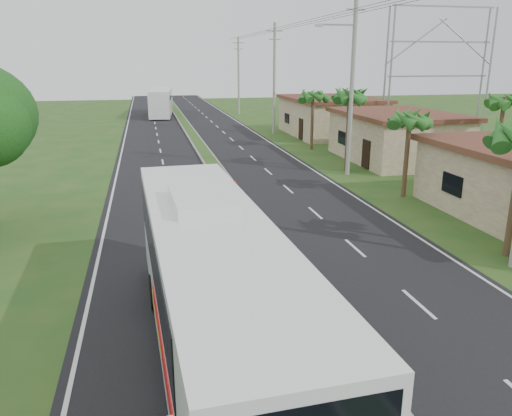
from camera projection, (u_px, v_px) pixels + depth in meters
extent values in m
plane|color=#214F1D|center=(313.00, 316.00, 15.02)|extent=(180.00, 180.00, 0.00)
cube|color=black|center=(218.00, 174.00, 33.74)|extent=(14.00, 160.00, 0.02)
cube|color=gray|center=(218.00, 173.00, 33.72)|extent=(1.20, 160.00, 0.17)
cube|color=#214F1D|center=(218.00, 171.00, 33.69)|extent=(0.95, 160.00, 0.02)
cube|color=silver|center=(116.00, 179.00, 32.37)|extent=(0.12, 160.00, 0.01)
cube|color=silver|center=(312.00, 170.00, 35.13)|extent=(0.12, 160.00, 0.01)
cube|color=#A1836D|center=(396.00, 138.00, 38.02)|extent=(7.00, 10.00, 3.35)
cube|color=#54231D|center=(398.00, 114.00, 37.50)|extent=(7.60, 10.60, 0.32)
cube|color=#A1836D|center=(331.00, 118.00, 51.11)|extent=(8.00, 11.00, 3.50)
cube|color=#54231D|center=(331.00, 99.00, 50.57)|extent=(8.60, 11.60, 0.32)
cylinder|color=#473321|center=(406.00, 156.00, 27.54)|extent=(0.26, 0.26, 4.60)
cylinder|color=#473321|center=(348.00, 132.00, 33.85)|extent=(0.26, 0.26, 5.40)
cylinder|color=#473321|center=(312.00, 121.00, 42.47)|extent=(0.26, 0.26, 4.80)
cylinder|color=#473321|center=(499.00, 138.00, 31.93)|extent=(0.26, 0.26, 5.20)
cylinder|color=gray|center=(352.00, 83.00, 31.92)|extent=(0.28, 0.28, 12.00)
cube|color=gray|center=(356.00, 9.00, 30.66)|extent=(1.20, 0.10, 0.10)
cube|color=gray|center=(337.00, 25.00, 30.67)|extent=(2.40, 0.10, 0.10)
cylinder|color=gray|center=(274.00, 80.00, 50.78)|extent=(0.28, 0.28, 11.00)
cube|color=gray|center=(275.00, 31.00, 49.45)|extent=(1.60, 0.12, 0.12)
cube|color=gray|center=(275.00, 39.00, 49.68)|extent=(1.20, 0.10, 0.10)
cylinder|color=gray|center=(239.00, 76.00, 69.58)|extent=(0.28, 0.28, 10.50)
cube|color=gray|center=(238.00, 43.00, 68.32)|extent=(1.60, 0.12, 0.12)
cube|color=gray|center=(238.00, 49.00, 68.54)|extent=(1.20, 0.10, 0.10)
cylinder|color=gray|center=(390.00, 77.00, 44.43)|extent=(0.18, 0.18, 12.00)
cylinder|color=gray|center=(489.00, 76.00, 46.49)|extent=(0.18, 0.18, 12.00)
cylinder|color=gray|center=(385.00, 76.00, 45.37)|extent=(0.18, 0.18, 12.00)
cylinder|color=gray|center=(482.00, 76.00, 47.43)|extent=(0.18, 0.18, 12.00)
cube|color=gray|center=(438.00, 76.00, 45.93)|extent=(10.00, 0.14, 0.14)
cube|color=gray|center=(441.00, 42.00, 45.08)|extent=(10.00, 0.14, 0.14)
cube|color=gray|center=(445.00, 6.00, 44.22)|extent=(10.00, 0.14, 0.14)
cube|color=white|center=(213.00, 286.00, 12.01)|extent=(3.20, 12.94, 3.37)
cube|color=black|center=(207.00, 248.00, 12.40)|extent=(3.15, 10.38, 1.35)
cube|color=red|center=(223.00, 339.00, 11.01)|extent=(2.95, 5.67, 0.59)
cube|color=yellow|center=(211.00, 315.00, 12.58)|extent=(2.86, 3.32, 0.27)
cube|color=white|center=(202.00, 199.00, 12.68)|extent=(1.60, 2.63, 0.30)
cylinder|color=black|center=(156.00, 292.00, 15.35)|extent=(0.39, 1.13, 1.11)
cylinder|color=black|center=(233.00, 283.00, 15.94)|extent=(0.39, 1.13, 1.11)
cube|color=white|center=(161.00, 102.00, 68.71)|extent=(3.73, 12.49, 3.42)
cube|color=black|center=(161.00, 94.00, 68.93)|extent=(3.50, 9.30, 1.16)
cube|color=orange|center=(161.00, 108.00, 67.88)|extent=(3.22, 6.10, 0.37)
cylinder|color=black|center=(150.00, 116.00, 64.12)|extent=(0.41, 1.05, 1.03)
cylinder|color=black|center=(169.00, 116.00, 64.41)|extent=(0.41, 1.05, 1.03)
cylinder|color=black|center=(155.00, 109.00, 73.27)|extent=(0.41, 1.05, 1.03)
cylinder|color=black|center=(171.00, 109.00, 73.57)|extent=(0.41, 1.05, 1.03)
imported|color=black|center=(234.00, 220.00, 22.22)|extent=(1.96, 1.05, 1.13)
imported|color=maroon|center=(234.00, 200.00, 21.96)|extent=(0.77, 0.61, 1.84)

